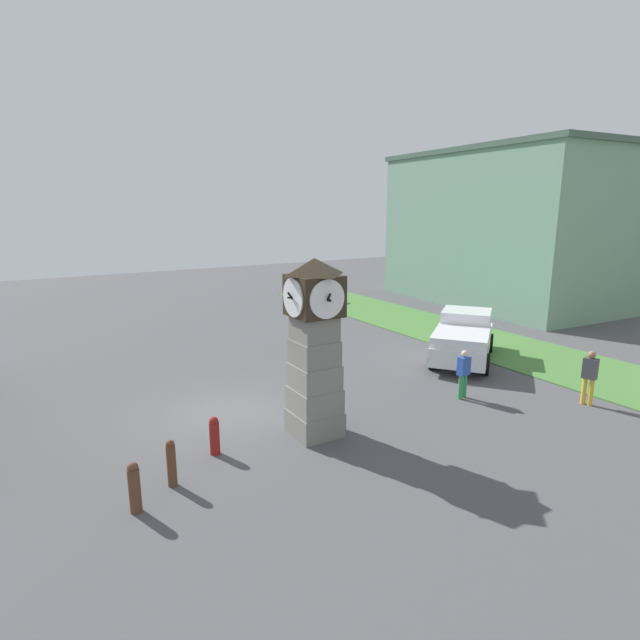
{
  "coord_description": "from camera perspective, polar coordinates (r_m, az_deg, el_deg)",
  "views": [
    {
      "loc": [
        13.11,
        -4.73,
        5.93
      ],
      "look_at": [
        0.99,
        2.62,
        2.71
      ],
      "focal_mm": 28.0,
      "sensor_mm": 36.0,
      "label": 1
    }
  ],
  "objects": [
    {
      "name": "bollard_far_row",
      "position": [
        12.73,
        -11.97,
        -12.76
      ],
      "size": [
        0.25,
        0.25,
        0.98
      ],
      "color": "maroon",
      "rests_on": "ground_plane"
    },
    {
      "name": "pedestrian_near_bench",
      "position": [
        16.35,
        16.08,
        -5.66
      ],
      "size": [
        0.28,
        0.42,
        1.57
      ],
      "color": "#338C4C",
      "rests_on": "ground_plane"
    },
    {
      "name": "clock_tower",
      "position": [
        12.84,
        -0.64,
        -3.17
      ],
      "size": [
        1.51,
        1.59,
        4.7
      ],
      "color": "gray",
      "rests_on": "ground_plane"
    },
    {
      "name": "bollard_near_tower",
      "position": [
        10.97,
        -20.45,
        -17.45
      ],
      "size": [
        0.23,
        0.23,
        1.07
      ],
      "color": "brown",
      "rests_on": "ground_plane"
    },
    {
      "name": "bollard_mid_row",
      "position": [
        11.62,
        -16.62,
        -15.35
      ],
      "size": [
        0.2,
        0.2,
        1.08
      ],
      "color": "brown",
      "rests_on": "ground_plane"
    },
    {
      "name": "warehouse_blue_far",
      "position": [
        33.39,
        19.96,
        9.85
      ],
      "size": [
        14.81,
        8.84,
        9.28
      ],
      "color": "gray",
      "rests_on": "ground_plane"
    },
    {
      "name": "bench",
      "position": [
        31.0,
        1.59,
        2.75
      ],
      "size": [
        1.24,
        1.66,
        0.9
      ],
      "color": "brown",
      "rests_on": "ground_plane"
    },
    {
      "name": "pickup_truck",
      "position": [
        20.39,
        16.09,
        -1.91
      ],
      "size": [
        4.64,
        5.18,
        1.85
      ],
      "color": "silver",
      "rests_on": "ground_plane"
    },
    {
      "name": "grass_verge_far",
      "position": [
        20.88,
        28.62,
        -5.26
      ],
      "size": [
        41.87,
        4.57,
        0.04
      ],
      "primitive_type": "cube",
      "color": "#477A38",
      "rests_on": "ground_plane"
    },
    {
      "name": "pedestrian_crossing_lot",
      "position": [
        17.26,
        28.43,
        -5.47
      ],
      "size": [
        0.44,
        0.33,
        1.71
      ],
      "color": "gold",
      "rests_on": "ground_plane"
    },
    {
      "name": "ground_plane",
      "position": [
        15.14,
        -10.66,
        -10.48
      ],
      "size": [
        69.79,
        69.79,
        0.0
      ],
      "primitive_type": "plane",
      "color": "#4C4C4F"
    }
  ]
}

